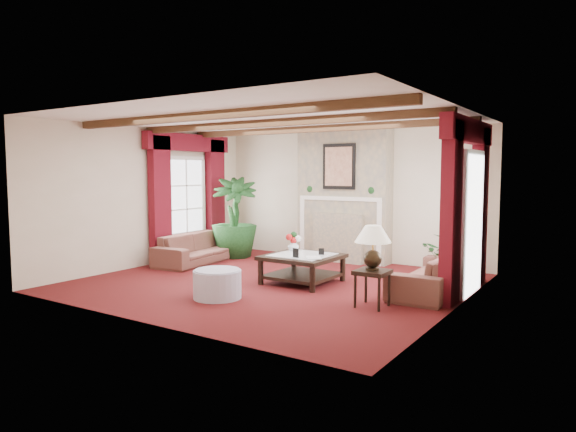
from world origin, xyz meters
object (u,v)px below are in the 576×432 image
Objects in this scene: sofa_right at (432,267)px; ottoman at (217,284)px; side_table at (372,288)px; coffee_table at (302,269)px; sofa_left at (198,243)px; potted_palm at (234,235)px.

ottoman is (-2.52, -2.08, -0.19)m from sofa_right.
sofa_right reaches higher than side_table.
coffee_table is at bearing 72.55° from ottoman.
coffee_table is at bearing -105.59° from sofa_left.
side_table reaches higher than coffee_table.
side_table is at bearing -27.42° from potted_palm.
potted_palm is at bearing 152.35° from coffee_table.
side_table is (4.18, -2.17, -0.23)m from potted_palm.
potted_palm is (0.19, 0.94, 0.09)m from sofa_left.
sofa_right is 1.80× the size of coffee_table.
sofa_right is 4.69m from potted_palm.
coffee_table is 1.62× the size of ottoman.
sofa_right is at bearing 14.83° from coffee_table.
potted_palm reaches higher than sofa_left.
sofa_left is 4.05× the size of side_table.
sofa_right is 3.27m from ottoman.
sofa_left is 2.94× the size of ottoman.
sofa_left is at bearing -90.22° from sofa_right.
ottoman is (2.28, -2.02, -0.19)m from sofa_left.
sofa_left is at bearing 171.43° from coffee_table.
side_table reaches higher than ottoman.
coffee_table is 2.22× the size of side_table.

